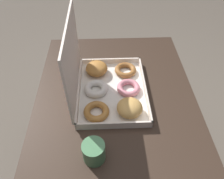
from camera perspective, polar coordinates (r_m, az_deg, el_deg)
name	(u,v)px	position (r m, az deg, el deg)	size (l,w,h in m)	color
ground_plane	(114,169)	(1.67, 0.63, -20.06)	(8.00, 8.00, 0.00)	#6B6054
dining_table	(115,115)	(1.11, 0.90, -6.79)	(1.01, 0.75, 0.76)	#38281E
donut_box	(104,83)	(1.00, -2.00, 1.66)	(0.42, 0.33, 0.36)	silver
coffee_mug	(94,151)	(0.82, -4.78, -15.83)	(0.08, 0.08, 0.08)	#4C8456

